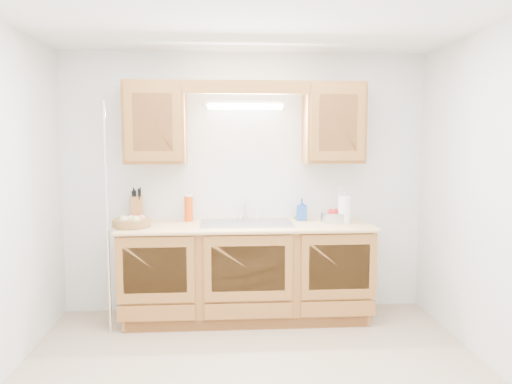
{
  "coord_description": "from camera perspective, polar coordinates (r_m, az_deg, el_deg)",
  "views": [
    {
      "loc": [
        -0.22,
        -3.33,
        1.68
      ],
      "look_at": [
        0.06,
        0.85,
        1.23
      ],
      "focal_mm": 35.0,
      "sensor_mm": 36.0,
      "label": 1
    }
  ],
  "objects": [
    {
      "name": "wire_shelf_pole",
      "position": [
        4.43,
        -16.63,
        -2.98
      ],
      "size": [
        0.03,
        0.03,
        2.0
      ],
      "primitive_type": "cylinder",
      "color": "silver",
      "rests_on": "ground"
    },
    {
      "name": "outlet_plate",
      "position": [
        5.0,
        9.68,
        -0.06
      ],
      "size": [
        0.08,
        0.01,
        0.12
      ],
      "primitive_type": "cube",
      "color": "white",
      "rests_on": "room"
    },
    {
      "name": "upper_cabinet_right",
      "position": [
        4.79,
        8.86,
        7.77
      ],
      "size": [
        0.55,
        0.33,
        0.75
      ],
      "primitive_type": "cube",
      "color": "#A3662F",
      "rests_on": "room"
    },
    {
      "name": "base_cabinets",
      "position": [
        4.71,
        -1.08,
        -9.17
      ],
      "size": [
        2.2,
        0.6,
        0.86
      ],
      "primitive_type": "cube",
      "color": "#A3662F",
      "rests_on": "ground"
    },
    {
      "name": "paper_towel",
      "position": [
        4.7,
        10.08,
        -2.03
      ],
      "size": [
        0.15,
        0.15,
        0.3
      ],
      "rotation": [
        0.0,
        0.0,
        -0.32
      ],
      "color": "silver",
      "rests_on": "countertop"
    },
    {
      "name": "sink",
      "position": [
        4.63,
        -1.1,
        -4.5
      ],
      "size": [
        0.84,
        0.46,
        0.36
      ],
      "color": "#9E9EA3",
      "rests_on": "countertop"
    },
    {
      "name": "soap_bottle",
      "position": [
        4.8,
        5.26,
        -1.99
      ],
      "size": [
        0.11,
        0.12,
        0.21
      ],
      "primitive_type": "imported",
      "rotation": [
        0.0,
        0.0,
        -0.23
      ],
      "color": "#234FB0",
      "rests_on": "countertop"
    },
    {
      "name": "fruit_basket",
      "position": [
        4.57,
        -14.06,
        -3.31
      ],
      "size": [
        0.34,
        0.34,
        0.1
      ],
      "rotation": [
        0.0,
        0.0,
        -0.01
      ],
      "color": "#A27641",
      "rests_on": "countertop"
    },
    {
      "name": "countertop",
      "position": [
        4.6,
        -1.09,
        -3.92
      ],
      "size": [
        2.3,
        0.63,
        0.04
      ],
      "primitive_type": "cube",
      "color": "#E8BC7A",
      "rests_on": "base_cabinets"
    },
    {
      "name": "orange_canister",
      "position": [
        4.77,
        -7.7,
        -1.82
      ],
      "size": [
        0.11,
        0.11,
        0.25
      ],
      "rotation": [
        0.0,
        0.0,
        0.41
      ],
      "color": "#D6470B",
      "rests_on": "countertop"
    },
    {
      "name": "apple_bowl",
      "position": [
        4.73,
        8.9,
        -2.77
      ],
      "size": [
        0.26,
        0.26,
        0.13
      ],
      "rotation": [
        0.0,
        0.0,
        -0.06
      ],
      "color": "silver",
      "rests_on": "countertop"
    },
    {
      "name": "upper_cabinet_left",
      "position": [
        4.71,
        -11.43,
        7.75
      ],
      "size": [
        0.55,
        0.33,
        0.75
      ],
      "primitive_type": "cube",
      "color": "#A3662F",
      "rests_on": "room"
    },
    {
      "name": "fluorescent_fixture",
      "position": [
        4.77,
        -1.26,
        9.92
      ],
      "size": [
        0.76,
        0.08,
        0.08
      ],
      "color": "white",
      "rests_on": "room"
    },
    {
      "name": "sponge",
      "position": [
        4.9,
        5.09,
        -2.97
      ],
      "size": [
        0.13,
        0.1,
        0.02
      ],
      "rotation": [
        0.0,
        0.0,
        0.33
      ],
      "color": "#CC333F",
      "rests_on": "countertop"
    },
    {
      "name": "room",
      "position": [
        3.37,
        -0.1,
        -1.24
      ],
      "size": [
        3.52,
        3.5,
        2.5
      ],
      "color": "tan",
      "rests_on": "ground"
    },
    {
      "name": "knife_block",
      "position": [
        4.84,
        -13.5,
        -1.91
      ],
      "size": [
        0.15,
        0.21,
        0.33
      ],
      "rotation": [
        0.0,
        0.0,
        0.21
      ],
      "color": "#A3662F",
      "rests_on": "countertop"
    },
    {
      "name": "valance",
      "position": [
        4.55,
        -1.12,
        11.91
      ],
      "size": [
        2.2,
        0.05,
        0.12
      ],
      "primitive_type": "cube",
      "color": "#A3662F",
      "rests_on": "room"
    }
  ]
}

